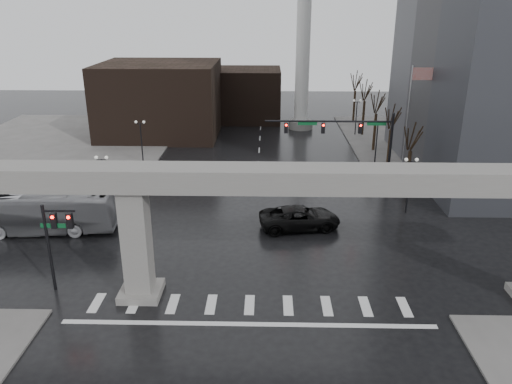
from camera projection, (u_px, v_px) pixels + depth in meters
ground at (250, 296)px, 31.98m from camera, size 160.00×160.00×0.00m
sidewalk_ne at (458, 147)px, 65.04m from camera, size 28.00×36.00×0.15m
sidewalk_nw at (64, 144)px, 66.17m from camera, size 28.00×36.00×0.15m
elevated_guideway at (271, 196)px, 29.51m from camera, size 48.00×2.60×8.70m
building_far_left at (160, 99)px, 69.77m from camera, size 16.00×14.00×10.00m
building_far_mid at (249, 95)px, 79.22m from camera, size 10.00×10.00×8.00m
smokestack at (303, 35)px, 70.12m from camera, size 3.60×3.60×30.00m
signal_mast_arm at (351, 136)px, 47.29m from camera, size 12.12×0.43×8.00m
signal_left_pole at (55, 233)px, 31.27m from camera, size 2.30×0.30×6.00m
flagpole_assembly at (411, 111)px, 49.55m from camera, size 2.06×0.12×12.00m
lamp_right_0 at (410, 176)px, 43.54m from camera, size 1.22×0.32×5.11m
lamp_right_1 at (377, 136)px, 56.63m from camera, size 1.22×0.32×5.11m
lamp_right_2 at (357, 111)px, 69.72m from camera, size 1.22×0.32×5.11m
lamp_left_0 at (103, 174)px, 44.13m from camera, size 1.22×0.32×5.11m
lamp_left_1 at (141, 135)px, 57.22m from camera, size 1.22×0.32×5.11m
lamp_left_2 at (165, 110)px, 70.30m from camera, size 1.22×0.32×5.11m
tree_right_0 at (409, 169)px, 47.52m from camera, size 1.09×1.58×7.50m
tree_right_1 at (390, 146)px, 54.98m from camera, size 1.09×1.61×7.67m
tree_right_2 at (375, 128)px, 62.43m from camera, size 1.10×1.63×7.85m
tree_right_3 at (364, 115)px, 69.89m from camera, size 1.11×1.66×8.02m
tree_right_4 at (355, 103)px, 77.34m from camera, size 1.12×1.69×8.19m
pickup_truck at (300, 218)px, 41.35m from camera, size 7.08×4.11×1.86m
city_bus at (35, 211)px, 40.42m from camera, size 13.15×4.05×3.61m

